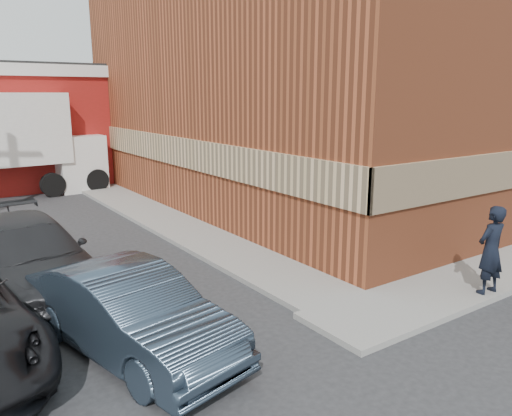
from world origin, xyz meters
TOP-DOWN VIEW (x-y plane):
  - ground at (0.00, 0.00)m, footprint 90.00×90.00m
  - brick_building at (8.50, 9.00)m, footprint 14.25×18.25m
  - sidewalk_west at (0.60, 9.00)m, footprint 1.80×18.00m
  - man at (3.54, -1.55)m, footprint 0.72×0.50m
  - sedan at (-3.56, 0.50)m, footprint 2.51×4.68m
  - suv_b at (-4.44, 4.33)m, footprint 2.63×5.70m
  - box_truck at (-3.16, 16.05)m, footprint 8.90×3.19m

SIDE VIEW (x-z plane):
  - ground at x=0.00m, z-range 0.00..0.00m
  - sidewalk_west at x=0.60m, z-range 0.00..0.12m
  - sedan at x=-3.56m, z-range 0.00..1.46m
  - suv_b at x=-4.44m, z-range 0.00..1.62m
  - man at x=3.54m, z-range 0.12..2.02m
  - box_truck at x=-3.16m, z-range 0.33..4.65m
  - brick_building at x=8.50m, z-range 0.00..9.36m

